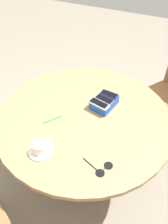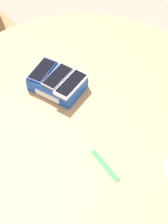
% 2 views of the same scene
% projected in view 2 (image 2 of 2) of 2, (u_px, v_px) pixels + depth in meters
% --- Properties ---
extents(ground_plane, '(8.00, 8.00, 0.00)m').
position_uv_depth(ground_plane, '(84.00, 209.00, 1.79)').
color(ground_plane, gray).
extents(round_table, '(1.10, 1.10, 0.72)m').
position_uv_depth(round_table, '(84.00, 133.00, 1.31)').
color(round_table, '#2D2D2D').
rests_on(round_table, ground_plane).
extents(phone_box, '(0.19, 0.15, 0.05)m').
position_uv_depth(phone_box, '(57.00, 83.00, 1.29)').
color(phone_box, blue).
rests_on(phone_box, round_table).
extents(phone_navy, '(0.07, 0.12, 0.01)m').
position_uv_depth(phone_navy, '(42.00, 70.00, 1.29)').
color(phone_navy, navy).
rests_on(phone_navy, phone_box).
extents(phone_gray, '(0.08, 0.13, 0.01)m').
position_uv_depth(phone_gray, '(58.00, 77.00, 1.27)').
color(phone_gray, '#515156').
rests_on(phone_gray, phone_box).
extents(phone_white, '(0.08, 0.14, 0.01)m').
position_uv_depth(phone_white, '(71.00, 84.00, 1.24)').
color(phone_white, silver).
rests_on(phone_white, phone_box).
extents(lanyard_strap, '(0.11, 0.08, 0.00)m').
position_uv_depth(lanyard_strap, '(105.00, 165.00, 1.11)').
color(lanyard_strap, green).
rests_on(lanyard_strap, round_table).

